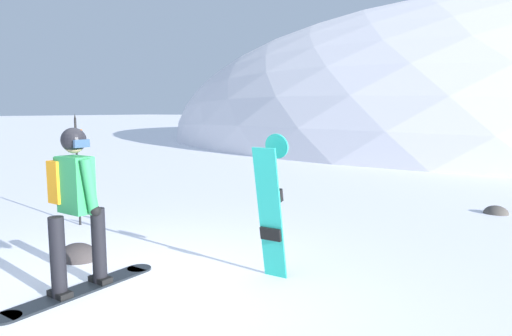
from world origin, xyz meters
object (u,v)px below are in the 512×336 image
at_px(rock_dark, 78,259).
at_px(spare_snowboard, 271,207).
at_px(rock_mid, 496,214).
at_px(snowboarder_main, 75,205).
at_px(piste_marker_near, 77,162).

bearing_deg(rock_dark, spare_snowboard, 15.55).
distance_m(rock_dark, rock_mid, 7.16).
distance_m(spare_snowboard, rock_dark, 2.68).
xyz_separation_m(snowboarder_main, spare_snowboard, (1.56, 1.34, -0.09)).
bearing_deg(rock_dark, piste_marker_near, 142.14).
bearing_deg(rock_dark, snowboarder_main, -36.17).
height_order(snowboarder_main, piste_marker_near, piste_marker_near).
distance_m(snowboarder_main, piste_marker_near, 2.96).
height_order(piste_marker_near, rock_dark, piste_marker_near).
bearing_deg(spare_snowboard, rock_dark, -164.45).
xyz_separation_m(snowboarder_main, rock_mid, (3.45, 6.35, -0.92)).
height_order(rock_dark, rock_mid, rock_dark).
relative_size(rock_dark, rock_mid, 1.31).
bearing_deg(snowboarder_main, spare_snowboard, 40.78).
relative_size(snowboarder_main, rock_mid, 4.28).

